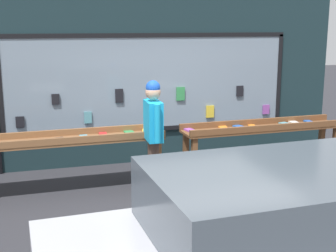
{
  "coord_description": "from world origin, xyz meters",
  "views": [
    {
      "loc": [
        -2.22,
        -6.23,
        2.62
      ],
      "look_at": [
        -0.13,
        0.83,
        1.01
      ],
      "focal_mm": 50.0,
      "sensor_mm": 36.0,
      "label": 1
    }
  ],
  "objects_px": {
    "display_table_right": "(263,131)",
    "person_browsing": "(153,127)",
    "display_table_left": "(70,144)",
    "parked_car": "(285,239)",
    "small_dog": "(176,179)"
  },
  "relations": [
    {
      "from": "display_table_right",
      "to": "person_browsing",
      "type": "distance_m",
      "value": 2.21
    },
    {
      "from": "small_dog",
      "to": "display_table_left",
      "type": "bearing_deg",
      "value": 80.88
    },
    {
      "from": "parked_car",
      "to": "small_dog",
      "type": "bearing_deg",
      "value": 88.09
    },
    {
      "from": "display_table_left",
      "to": "display_table_right",
      "type": "distance_m",
      "value": 3.37
    },
    {
      "from": "display_table_left",
      "to": "small_dog",
      "type": "distance_m",
      "value": 1.75
    },
    {
      "from": "person_browsing",
      "to": "display_table_right",
      "type": "bearing_deg",
      "value": -74.98
    },
    {
      "from": "display_table_right",
      "to": "person_browsing",
      "type": "xyz_separation_m",
      "value": [
        -2.14,
        -0.47,
        0.31
      ]
    },
    {
      "from": "display_table_left",
      "to": "parked_car",
      "type": "relative_size",
      "value": 0.68
    },
    {
      "from": "parked_car",
      "to": "person_browsing",
      "type": "bearing_deg",
      "value": 93.28
    },
    {
      "from": "small_dog",
      "to": "parked_car",
      "type": "height_order",
      "value": "parked_car"
    },
    {
      "from": "person_browsing",
      "to": "parked_car",
      "type": "distance_m",
      "value": 3.43
    },
    {
      "from": "display_table_left",
      "to": "small_dog",
      "type": "xyz_separation_m",
      "value": [
        1.54,
        -0.66,
        -0.52
      ]
    },
    {
      "from": "small_dog",
      "to": "parked_car",
      "type": "xyz_separation_m",
      "value": [
        0.02,
        -3.21,
        0.48
      ]
    },
    {
      "from": "person_browsing",
      "to": "parked_car",
      "type": "xyz_separation_m",
      "value": [
        0.33,
        -3.4,
        -0.32
      ]
    },
    {
      "from": "display_table_left",
      "to": "person_browsing",
      "type": "height_order",
      "value": "person_browsing"
    }
  ]
}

